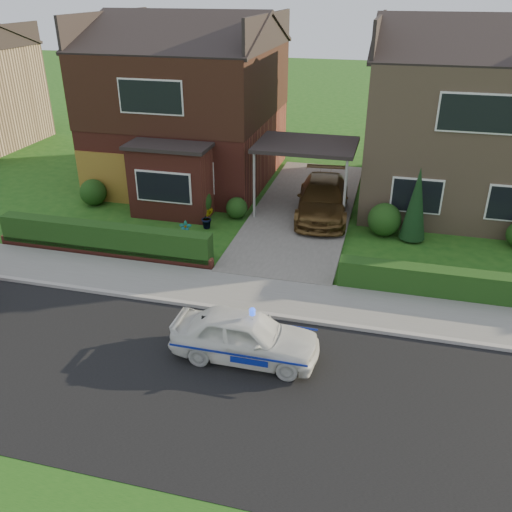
% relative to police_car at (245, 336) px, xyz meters
% --- Properties ---
extents(ground, '(120.00, 120.00, 0.00)m').
position_rel_police_car_xyz_m(ground, '(-0.26, -1.20, -0.61)').
color(ground, '#1B4D14').
rests_on(ground, ground).
extents(road, '(60.00, 6.00, 0.02)m').
position_rel_police_car_xyz_m(road, '(-0.26, -1.20, -0.61)').
color(road, black).
rests_on(road, ground).
extents(kerb, '(60.00, 0.16, 0.12)m').
position_rel_police_car_xyz_m(kerb, '(-0.26, 1.85, -0.55)').
color(kerb, '#9E9993').
rests_on(kerb, ground).
extents(sidewalk, '(60.00, 2.00, 0.10)m').
position_rel_police_car_xyz_m(sidewalk, '(-0.26, 2.90, -0.56)').
color(sidewalk, slate).
rests_on(sidewalk, ground).
extents(driveway, '(3.80, 12.00, 0.12)m').
position_rel_police_car_xyz_m(driveway, '(-0.26, 9.80, -0.55)').
color(driveway, '#666059').
rests_on(driveway, ground).
extents(house_left, '(7.50, 9.53, 7.25)m').
position_rel_police_car_xyz_m(house_left, '(-6.04, 12.70, 3.20)').
color(house_left, maroon).
rests_on(house_left, ground).
extents(house_right, '(7.50, 8.06, 7.25)m').
position_rel_police_car_xyz_m(house_right, '(5.54, 12.79, 3.05)').
color(house_right, '#96785B').
rests_on(house_right, ground).
extents(carport_link, '(3.80, 3.00, 2.77)m').
position_rel_police_car_xyz_m(carport_link, '(-0.26, 9.75, 2.04)').
color(carport_link, black).
rests_on(carport_link, ground).
extents(garage_door, '(2.20, 0.10, 2.10)m').
position_rel_police_car_xyz_m(garage_door, '(-8.51, 8.76, 0.44)').
color(garage_door, olive).
rests_on(garage_door, ground).
extents(dwarf_wall, '(7.70, 0.25, 0.36)m').
position_rel_police_car_xyz_m(dwarf_wall, '(-6.06, 4.10, -0.43)').
color(dwarf_wall, maroon).
rests_on(dwarf_wall, ground).
extents(hedge_left, '(7.50, 0.55, 0.90)m').
position_rel_police_car_xyz_m(hedge_left, '(-6.06, 4.25, -0.61)').
color(hedge_left, '#143711').
rests_on(hedge_left, ground).
extents(hedge_right, '(7.50, 0.55, 0.80)m').
position_rel_police_car_xyz_m(hedge_right, '(5.54, 4.15, -0.61)').
color(hedge_right, '#143711').
rests_on(hedge_right, ground).
extents(shrub_left_far, '(1.08, 1.08, 1.08)m').
position_rel_police_car_xyz_m(shrub_left_far, '(-8.76, 8.30, -0.07)').
color(shrub_left_far, '#143711').
rests_on(shrub_left_far, ground).
extents(shrub_left_mid, '(1.32, 1.32, 1.32)m').
position_rel_police_car_xyz_m(shrub_left_mid, '(-4.26, 8.10, 0.05)').
color(shrub_left_mid, '#143711').
rests_on(shrub_left_mid, ground).
extents(shrub_left_near, '(0.84, 0.84, 0.84)m').
position_rel_police_car_xyz_m(shrub_left_near, '(-2.66, 8.40, -0.19)').
color(shrub_left_near, '#143711').
rests_on(shrub_left_near, ground).
extents(shrub_right_near, '(1.20, 1.20, 1.20)m').
position_rel_police_car_xyz_m(shrub_right_near, '(2.94, 8.20, -0.01)').
color(shrub_right_near, '#143711').
rests_on(shrub_right_near, ground).
extents(conifer_a, '(0.90, 0.90, 2.60)m').
position_rel_police_car_xyz_m(conifer_a, '(3.94, 8.00, 0.69)').
color(conifer_a, black).
rests_on(conifer_a, ground).
extents(police_car, '(3.31, 3.60, 1.39)m').
position_rel_police_car_xyz_m(police_car, '(0.00, 0.00, 0.00)').
color(police_car, silver).
rests_on(police_car, ground).
extents(driveway_car, '(2.33, 4.83, 1.36)m').
position_rel_police_car_xyz_m(driveway_car, '(0.55, 9.25, 0.19)').
color(driveway_car, brown).
rests_on(driveway_car, driveway).
extents(potted_plant_a, '(0.51, 0.43, 0.83)m').
position_rel_police_car_xyz_m(potted_plant_a, '(-3.71, 5.67, -0.20)').
color(potted_plant_a, gray).
rests_on(potted_plant_a, ground).
extents(potted_plant_b, '(0.58, 0.54, 0.83)m').
position_rel_police_car_xyz_m(potted_plant_b, '(-3.42, 7.16, -0.20)').
color(potted_plant_b, gray).
rests_on(potted_plant_b, ground).
extents(potted_plant_c, '(0.52, 0.52, 0.72)m').
position_rel_police_car_xyz_m(potted_plant_c, '(-2.76, 4.80, -0.25)').
color(potted_plant_c, gray).
rests_on(potted_plant_c, ground).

